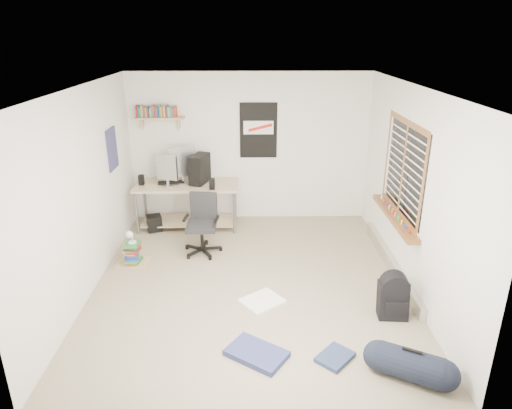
{
  "coord_description": "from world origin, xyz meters",
  "views": [
    {
      "loc": [
        0.01,
        -5.27,
        3.1
      ],
      "look_at": [
        0.08,
        0.22,
        1.0
      ],
      "focal_mm": 32.0,
      "sensor_mm": 36.0,
      "label": 1
    }
  ],
  "objects_px": {
    "office_chair": "(201,222)",
    "book_stack": "(133,254)",
    "duffel_bag": "(410,366)",
    "backpack": "(393,300)",
    "desk": "(188,206)"
  },
  "relations": [
    {
      "from": "office_chair",
      "to": "book_stack",
      "type": "xyz_separation_m",
      "value": [
        -0.95,
        -0.32,
        -0.34
      ]
    },
    {
      "from": "office_chair",
      "to": "duffel_bag",
      "type": "bearing_deg",
      "value": -43.26
    },
    {
      "from": "office_chair",
      "to": "backpack",
      "type": "relative_size",
      "value": 2.02
    },
    {
      "from": "duffel_bag",
      "to": "desk",
      "type": "bearing_deg",
      "value": 152.85
    },
    {
      "from": "backpack",
      "to": "desk",
      "type": "bearing_deg",
      "value": 139.38
    },
    {
      "from": "backpack",
      "to": "book_stack",
      "type": "height_order",
      "value": "backpack"
    },
    {
      "from": "office_chair",
      "to": "backpack",
      "type": "height_order",
      "value": "office_chair"
    },
    {
      "from": "desk",
      "to": "book_stack",
      "type": "xyz_separation_m",
      "value": [
        -0.63,
        -1.32,
        -0.21
      ]
    },
    {
      "from": "backpack",
      "to": "book_stack",
      "type": "relative_size",
      "value": 1.01
    },
    {
      "from": "backpack",
      "to": "office_chair",
      "type": "bearing_deg",
      "value": 149.03
    },
    {
      "from": "desk",
      "to": "backpack",
      "type": "bearing_deg",
      "value": -41.06
    },
    {
      "from": "duffel_bag",
      "to": "book_stack",
      "type": "bearing_deg",
      "value": 171.56
    },
    {
      "from": "book_stack",
      "to": "duffel_bag",
      "type": "bearing_deg",
      "value": -36.47
    },
    {
      "from": "backpack",
      "to": "duffel_bag",
      "type": "height_order",
      "value": "duffel_bag"
    },
    {
      "from": "desk",
      "to": "duffel_bag",
      "type": "xyz_separation_m",
      "value": [
        2.55,
        -3.66,
        -0.22
      ]
    }
  ]
}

